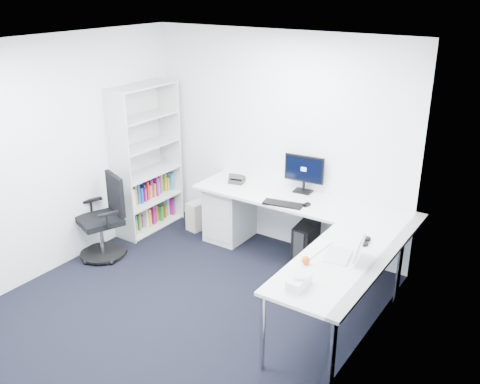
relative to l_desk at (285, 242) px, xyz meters
The scene contains 21 objects.
ground 1.56m from the l_desk, 111.45° to the right, with size 4.20×4.20×0.00m, color black.
ceiling 2.75m from the l_desk, 111.45° to the right, with size 4.20×4.20×0.00m, color white.
wall_back 1.30m from the l_desk, 128.16° to the left, with size 3.60×0.02×2.70m, color white.
wall_left 2.90m from the l_desk, 149.22° to the right, with size 0.02×4.20×2.70m, color white.
wall_right 2.10m from the l_desk, 48.24° to the right, with size 0.02×4.20×2.70m, color white.
l_desk is the anchor object (origin of this frame).
drawer_pedestal 1.14m from the l_desk, 159.15° to the left, with size 0.48×0.59×0.73m, color silver.
bookshelf 2.26m from the l_desk, behind, with size 0.39×1.00×1.99m, color silver, non-canonical shape.
task_chair 2.28m from the l_desk, 156.22° to the right, with size 0.58×0.58×1.04m, color black, non-canonical shape.
black_pc_tower 0.50m from the l_desk, 85.07° to the left, with size 0.21×0.47×0.46m, color black.
beige_pc_tower 1.65m from the l_desk, 164.55° to the left, with size 0.19×0.41×0.39m, color beige.
power_strip 0.67m from the l_desk, 57.13° to the left, with size 0.37×0.06×0.04m, color white.
monitor 0.88m from the l_desk, 99.55° to the left, with size 0.50×0.16×0.48m, color black, non-canonical shape.
black_keyboard 0.44m from the l_desk, 134.47° to the left, with size 0.47×0.17×0.02m, color black.
mouse 0.49m from the l_desk, 59.88° to the left, with size 0.06×0.09×0.03m, color black.
desk_phone 1.15m from the l_desk, 156.31° to the left, with size 0.18×0.18×0.13m, color #272729, non-canonical shape.
laptop 1.27m from the l_desk, 36.35° to the right, with size 0.33×0.32×0.23m, color silver, non-canonical shape.
white_keyboard 1.05m from the l_desk, 44.00° to the right, with size 0.12×0.42×0.01m, color white.
headphones 1.16m from the l_desk, 14.41° to the right, with size 0.11×0.18×0.05m, color black, non-canonical shape.
orange_fruit 1.31m from the l_desk, 52.80° to the right, with size 0.08×0.08×0.08m, color #ED5115.
tissue_box 1.68m from the l_desk, 57.38° to the right, with size 0.13×0.25×0.09m, color white.
Camera 1 is at (3.18, -3.50, 3.24)m, focal length 40.00 mm.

